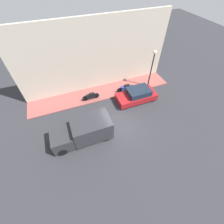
% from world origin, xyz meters
% --- Properties ---
extents(ground_plane, '(60.00, 60.00, 0.00)m').
position_xyz_m(ground_plane, '(0.00, 0.00, 0.00)').
color(ground_plane, '#2D2D33').
extents(sidewalk, '(2.43, 15.47, 0.11)m').
position_xyz_m(sidewalk, '(4.88, 0.00, 0.06)').
color(sidewalk, '#934C47').
rests_on(sidewalk, ground_plane).
extents(building_facade, '(0.30, 15.47, 7.21)m').
position_xyz_m(building_facade, '(6.25, 0.00, 3.61)').
color(building_facade, beige).
rests_on(building_facade, ground_plane).
extents(parked_car, '(1.84, 4.08, 1.37)m').
position_xyz_m(parked_car, '(2.51, -3.06, 0.65)').
color(parked_car, maroon).
rests_on(parked_car, ground_plane).
extents(delivery_van, '(2.04, 4.77, 1.91)m').
position_xyz_m(delivery_van, '(-0.11, 3.19, 0.97)').
color(delivery_van, '#2D2D33').
rests_on(delivery_van, ground_plane).
extents(motorcycle_blue, '(0.30, 1.95, 0.77)m').
position_xyz_m(motorcycle_blue, '(4.17, -2.55, 0.53)').
color(motorcycle_blue, navy).
rests_on(motorcycle_blue, sidewalk).
extents(motorcycle_black, '(0.30, 1.79, 0.76)m').
position_xyz_m(motorcycle_black, '(4.20, 1.38, 0.53)').
color(motorcycle_black, black).
rests_on(motorcycle_black, sidewalk).
extents(streetlamp, '(0.39, 0.39, 4.17)m').
position_xyz_m(streetlamp, '(4.11, -5.37, 3.11)').
color(streetlamp, black).
rests_on(streetlamp, sidewalk).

